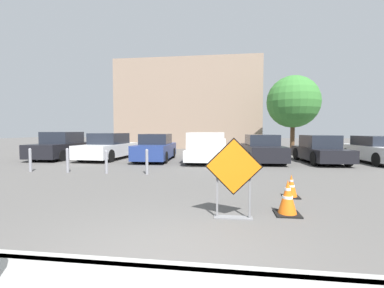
{
  "coord_description": "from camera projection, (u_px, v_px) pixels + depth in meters",
  "views": [
    {
      "loc": [
        0.88,
        -2.84,
        1.7
      ],
      "look_at": [
        -0.29,
        6.04,
        1.23
      ],
      "focal_mm": 24.0,
      "sensor_mm": 36.0,
      "label": 1
    }
  ],
  "objects": [
    {
      "name": "ground_plane",
      "position": [
        208.0,
        164.0,
        12.91
      ],
      "size": [
        96.0,
        96.0,
        0.0
      ],
      "primitive_type": "plane",
      "color": "#565451"
    },
    {
      "name": "curb_lip",
      "position": [
        150.0,
        269.0,
        3.01
      ],
      "size": [
        22.11,
        0.2,
        0.14
      ],
      "color": "#999993",
      "rests_on": "ground_plane"
    },
    {
      "name": "road_closed_sign",
      "position": [
        234.0,
        174.0,
        4.9
      ],
      "size": [
        1.1,
        0.2,
        1.57
      ],
      "color": "black",
      "rests_on": "ground_plane"
    },
    {
      "name": "traffic_cone_nearest",
      "position": [
        288.0,
        198.0,
        5.18
      ],
      "size": [
        0.49,
        0.49,
        0.71
      ],
      "color": "black",
      "rests_on": "ground_plane"
    },
    {
      "name": "traffic_cone_second",
      "position": [
        291.0,
        186.0,
        6.52
      ],
      "size": [
        0.4,
        0.4,
        0.58
      ],
      "color": "black",
      "rests_on": "ground_plane"
    },
    {
      "name": "parked_car_nearest",
      "position": [
        62.0,
        146.0,
        15.63
      ],
      "size": [
        2.01,
        4.52,
        1.62
      ],
      "rotation": [
        0.0,
        0.0,
        3.17
      ],
      "color": "black",
      "rests_on": "ground_plane"
    },
    {
      "name": "parked_car_second",
      "position": [
        109.0,
        147.0,
        15.29
      ],
      "size": [
        2.12,
        4.65,
        1.55
      ],
      "rotation": [
        0.0,
        0.0,
        3.09
      ],
      "color": "white",
      "rests_on": "ground_plane"
    },
    {
      "name": "parked_car_third",
      "position": [
        156.0,
        148.0,
        14.63
      ],
      "size": [
        1.95,
        4.32,
        1.51
      ],
      "rotation": [
        0.0,
        0.0,
        3.19
      ],
      "color": "navy",
      "rests_on": "ground_plane"
    },
    {
      "name": "pickup_truck",
      "position": [
        207.0,
        148.0,
        14.07
      ],
      "size": [
        2.07,
        5.28,
        1.6
      ],
      "rotation": [
        0.0,
        0.0,
        3.14
      ],
      "color": "silver",
      "rests_on": "ground_plane"
    },
    {
      "name": "parked_car_fourth",
      "position": [
        262.0,
        149.0,
        14.17
      ],
      "size": [
        2.02,
        4.72,
        1.48
      ],
      "rotation": [
        0.0,
        0.0,
        3.19
      ],
      "color": "black",
      "rests_on": "ground_plane"
    },
    {
      "name": "parked_car_fifth",
      "position": [
        320.0,
        150.0,
        13.56
      ],
      "size": [
        1.97,
        4.21,
        1.46
      ],
      "rotation": [
        0.0,
        0.0,
        3.2
      ],
      "color": "black",
      "rests_on": "ground_plane"
    },
    {
      "name": "parked_car_sixth",
      "position": [
        378.0,
        150.0,
        13.47
      ],
      "size": [
        2.07,
        4.62,
        1.42
      ],
      "rotation": [
        0.0,
        0.0,
        3.19
      ],
      "color": "white",
      "rests_on": "ground_plane"
    },
    {
      "name": "bollard_nearest",
      "position": [
        147.0,
        161.0,
        9.92
      ],
      "size": [
        0.12,
        0.12,
        0.99
      ],
      "color": "gray",
      "rests_on": "ground_plane"
    },
    {
      "name": "bollard_second",
      "position": [
        106.0,
        161.0,
        10.14
      ],
      "size": [
        0.12,
        0.12,
        0.92
      ],
      "color": "gray",
      "rests_on": "ground_plane"
    },
    {
      "name": "bollard_third",
      "position": [
        67.0,
        160.0,
        10.35
      ],
      "size": [
        0.12,
        0.12,
        0.99
      ],
      "color": "gray",
      "rests_on": "ground_plane"
    },
    {
      "name": "bollard_fourth",
      "position": [
        30.0,
        159.0,
        10.57
      ],
      "size": [
        0.12,
        0.12,
        0.98
      ],
      "color": "gray",
      "rests_on": "ground_plane"
    },
    {
      "name": "building_facade_backdrop",
      "position": [
        189.0,
        105.0,
        26.1
      ],
      "size": [
        13.97,
        5.0,
        8.52
      ],
      "color": "gray",
      "rests_on": "ground_plane"
    },
    {
      "name": "street_tree_behind_lot",
      "position": [
        293.0,
        102.0,
        19.14
      ],
      "size": [
        3.87,
        3.87,
        5.78
      ],
      "color": "#513823",
      "rests_on": "ground_plane"
    }
  ]
}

